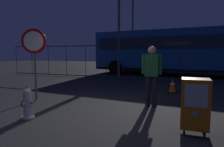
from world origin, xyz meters
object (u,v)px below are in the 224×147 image
Objects in this scene: traffic_cone at (173,86)px; bus_near at (173,50)px; stop_sign at (34,49)px; bus_far at (185,51)px; fire_hydrant at (27,103)px; pedestrian at (152,73)px; street_light_far_left at (119,14)px; newspaper_box_primary at (195,103)px; street_light_near_left at (133,24)px.

bus_near is at bearing 92.96° from traffic_cone.
stop_sign is 0.21× the size of bus_far.
fire_hydrant is 0.45× the size of pedestrian.
newspaper_box_primary is at bearing -62.35° from street_light_far_left.
bus_far reaches higher than pedestrian.
bus_near is 1.00× the size of bus_far.
bus_near is at bearing 67.57° from stop_sign.
fire_hydrant is 1.41× the size of traffic_cone.
street_light_far_left is (-2.94, -2.72, 2.04)m from bus_near.
traffic_cone is at bearing 55.46° from fire_hydrant.
traffic_cone is (-0.57, 3.88, -0.31)m from newspaper_box_primary.
newspaper_box_primary is at bearing -81.65° from traffic_cone.
bus_far is 1.67× the size of street_light_far_left.
stop_sign reaches higher than pedestrian.
bus_far is at bearing 76.39° from fire_hydrant.
fire_hydrant is 3.22m from pedestrian.
bus_near is 4.49m from street_light_far_left.
bus_near is (2.61, 10.39, 1.36)m from fire_hydrant.
fire_hydrant is 2.21m from stop_sign.
pedestrian is at bearing -72.77° from street_light_near_left.
bus_near is 3.85m from bus_far.
street_light_near_left reaches higher than bus_near.
fire_hydrant is 11.61m from street_light_near_left.
pedestrian is 2.41m from traffic_cone.
street_light_far_left is (-0.33, 7.67, 3.39)m from fire_hydrant.
fire_hydrant is 3.52m from newspaper_box_primary.
street_light_far_left is (0.04, -3.45, 0.05)m from street_light_near_left.
newspaper_box_primary is 0.16× the size of street_light_far_left.
street_light_far_left reaches higher than street_light_near_left.
street_light_far_left is at bearing -126.21° from bus_far.
street_light_far_left reaches higher than pedestrian.
street_light_near_left is (0.70, 9.63, 2.09)m from stop_sign.
newspaper_box_primary is 0.46× the size of stop_sign.
stop_sign is at bearing 166.20° from newspaper_box_primary.
bus_far is at bearing 83.07° from bus_near.
pedestrian is 0.27× the size of street_light_near_left.
street_light_near_left reaches higher than traffic_cone.
newspaper_box_primary is 0.16× the size of street_light_near_left.
street_light_near_left reaches higher than bus_far.
fire_hydrant is 0.12× the size of street_light_near_left.
pedestrian reaches higher than traffic_cone.
bus_far is (3.43, 14.15, 1.36)m from fire_hydrant.
bus_far is at bearing 85.47° from pedestrian.
street_light_near_left is (-3.29, 6.87, 3.44)m from traffic_cone.
bus_far is (4.50, 12.67, 0.11)m from stop_sign.
pedestrian is 0.16× the size of bus_far.
traffic_cone is at bearing 78.54° from pedestrian.
bus_near reaches higher than newspaper_box_primary.
pedestrian is 9.95m from street_light_near_left.
stop_sign is 9.63m from bus_near.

